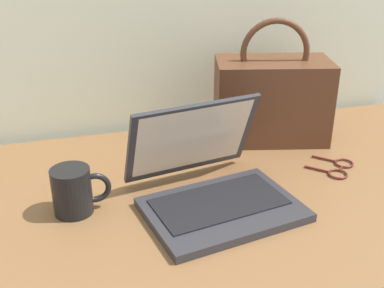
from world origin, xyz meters
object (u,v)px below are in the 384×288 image
object	(u,v)px
coffee_mug	(74,190)
handbag	(272,98)
eyeglasses	(339,168)
laptop	(211,184)

from	to	relation	value
coffee_mug	handbag	bearing A→B (deg)	23.83
coffee_mug	eyeglasses	xyz separation A→B (m)	(0.63, 0.02, -0.05)
coffee_mug	laptop	bearing A→B (deg)	-7.76
handbag	eyeglasses	bearing A→B (deg)	-68.30
coffee_mug	eyeglasses	size ratio (longest dim) A/B	0.88
coffee_mug	eyeglasses	bearing A→B (deg)	1.59
eyeglasses	coffee_mug	bearing A→B (deg)	-178.41
handbag	coffee_mug	bearing A→B (deg)	-156.17
laptop	coffee_mug	xyz separation A→B (m)	(-0.28, 0.04, 0.01)
coffee_mug	handbag	xyz separation A→B (m)	(0.54, 0.24, 0.07)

